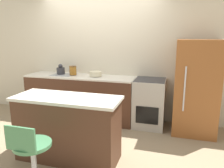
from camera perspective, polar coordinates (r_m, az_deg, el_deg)
The scene contains 10 objects.
ground_plane at distance 4.38m, azimuth -5.68°, elevation -10.71°, with size 14.00×14.00×0.00m, color #998466.
wall_back at distance 4.66m, azimuth -2.99°, elevation 7.32°, with size 8.00×0.06×2.60m.
back_counter at distance 4.63m, azimuth -8.23°, elevation -3.43°, with size 2.27×0.61×0.92m.
kitchen_island at distance 3.18m, azimuth -11.44°, elevation -11.24°, with size 1.48×0.57×0.91m.
oven_range at distance 4.26m, azimuth 9.71°, elevation -4.90°, with size 0.58×0.62×0.92m.
refrigerator at distance 4.12m, azimuth 21.02°, elevation -0.85°, with size 0.73×0.71×1.66m.
stool_chair at distance 2.74m, azimuth -20.23°, elevation -17.34°, with size 0.43×0.43×0.82m.
kettle at distance 4.74m, azimuth -13.26°, elevation 3.56°, with size 0.17×0.17×0.22m.
mixing_bowl at distance 4.41m, azimuth -4.33°, elevation 2.68°, with size 0.24×0.24×0.09m.
canister_jar at distance 4.60m, azimuth -10.17°, elevation 3.51°, with size 0.15×0.15×0.18m.
Camera 1 is at (1.53, -3.72, 1.74)m, focal length 35.00 mm.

